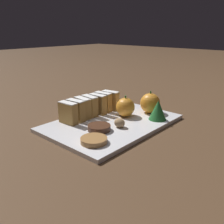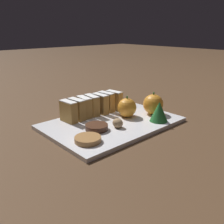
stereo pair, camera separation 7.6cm
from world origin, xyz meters
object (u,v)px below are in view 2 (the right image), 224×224
Objects in this scene: orange_far at (153,104)px; walnut at (118,123)px; orange_near at (126,107)px; chocolate_cookie at (97,127)px.

orange_far is 2.25× the size of walnut.
orange_near is at bearing 120.43° from walnut.
orange_far reaches higher than orange_near.
orange_near is at bearing 99.33° from chocolate_cookie.
orange_near is at bearing -117.01° from orange_far.
chocolate_cookie is (-0.02, -0.22, -0.03)m from orange_far.
orange_far is (0.04, 0.08, 0.00)m from orange_near.
orange_far is 0.23m from chocolate_cookie.
orange_near reaches higher than chocolate_cookie.
chocolate_cookie is at bearing -116.37° from walnut.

